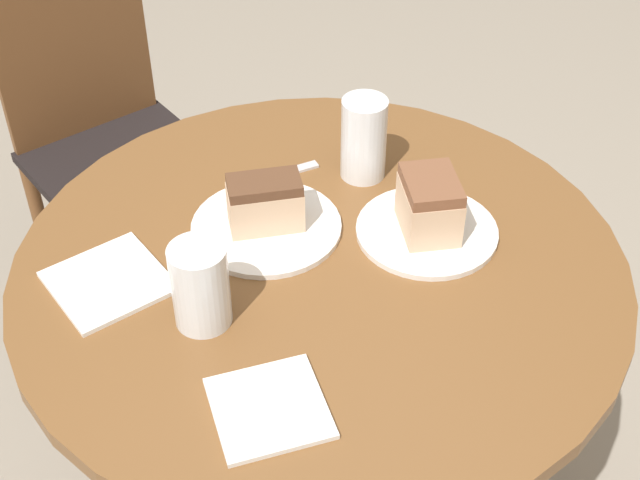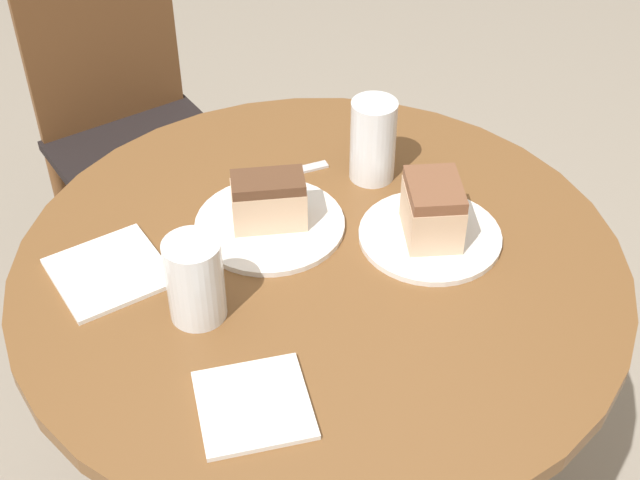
{
  "view_description": "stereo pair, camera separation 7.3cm",
  "coord_description": "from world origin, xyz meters",
  "px_view_note": "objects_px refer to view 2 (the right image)",
  "views": [
    {
      "loc": [
        -0.56,
        -0.88,
        1.68
      ],
      "look_at": [
        0.0,
        0.0,
        0.79
      ],
      "focal_mm": 50.0,
      "sensor_mm": 36.0,
      "label": 1
    },
    {
      "loc": [
        -0.5,
        -0.92,
        1.68
      ],
      "look_at": [
        0.0,
        0.0,
        0.79
      ],
      "focal_mm": 50.0,
      "sensor_mm": 36.0,
      "label": 2
    }
  ],
  "objects_px": {
    "glass_water": "(196,284)",
    "plate_far": "(430,236)",
    "chair": "(136,130)",
    "cake_slice_far": "(433,210)",
    "glass_lemonade": "(373,144)",
    "cake_slice_near": "(269,201)",
    "plate_near": "(270,225)"
  },
  "relations": [
    {
      "from": "chair",
      "to": "cake_slice_near",
      "type": "height_order",
      "value": "chair"
    },
    {
      "from": "glass_water",
      "to": "plate_far",
      "type": "bearing_deg",
      "value": -2.81
    },
    {
      "from": "plate_far",
      "to": "cake_slice_far",
      "type": "height_order",
      "value": "cake_slice_far"
    },
    {
      "from": "chair",
      "to": "glass_lemonade",
      "type": "bearing_deg",
      "value": -79.51
    },
    {
      "from": "cake_slice_far",
      "to": "glass_lemonade",
      "type": "xyz_separation_m",
      "value": [
        0.0,
        0.19,
        0.01
      ]
    },
    {
      "from": "plate_far",
      "to": "glass_water",
      "type": "height_order",
      "value": "glass_water"
    },
    {
      "from": "chair",
      "to": "glass_water",
      "type": "bearing_deg",
      "value": -106.99
    },
    {
      "from": "cake_slice_near",
      "to": "glass_lemonade",
      "type": "bearing_deg",
      "value": 10.96
    },
    {
      "from": "cake_slice_near",
      "to": "glass_water",
      "type": "distance_m",
      "value": 0.22
    },
    {
      "from": "plate_near",
      "to": "glass_lemonade",
      "type": "distance_m",
      "value": 0.23
    },
    {
      "from": "chair",
      "to": "glass_water",
      "type": "xyz_separation_m",
      "value": [
        -0.19,
        -0.91,
        0.33
      ]
    },
    {
      "from": "chair",
      "to": "plate_near",
      "type": "height_order",
      "value": "chair"
    },
    {
      "from": "cake_slice_near",
      "to": "cake_slice_far",
      "type": "relative_size",
      "value": 0.99
    },
    {
      "from": "cake_slice_far",
      "to": "glass_water",
      "type": "height_order",
      "value": "glass_water"
    },
    {
      "from": "chair",
      "to": "cake_slice_near",
      "type": "relative_size",
      "value": 7.22
    },
    {
      "from": "plate_far",
      "to": "cake_slice_near",
      "type": "height_order",
      "value": "cake_slice_near"
    },
    {
      "from": "plate_near",
      "to": "glass_lemonade",
      "type": "bearing_deg",
      "value": 10.96
    },
    {
      "from": "cake_slice_near",
      "to": "glass_water",
      "type": "height_order",
      "value": "glass_water"
    },
    {
      "from": "chair",
      "to": "cake_slice_far",
      "type": "relative_size",
      "value": 7.14
    },
    {
      "from": "glass_water",
      "to": "cake_slice_far",
      "type": "bearing_deg",
      "value": -2.81
    },
    {
      "from": "plate_far",
      "to": "cake_slice_near",
      "type": "relative_size",
      "value": 1.73
    },
    {
      "from": "chair",
      "to": "glass_water",
      "type": "height_order",
      "value": "chair"
    },
    {
      "from": "plate_near",
      "to": "glass_water",
      "type": "relative_size",
      "value": 1.84
    },
    {
      "from": "chair",
      "to": "glass_lemonade",
      "type": "height_order",
      "value": "chair"
    },
    {
      "from": "chair",
      "to": "cake_slice_far",
      "type": "xyz_separation_m",
      "value": [
        0.21,
        -0.93,
        0.33
      ]
    },
    {
      "from": "plate_near",
      "to": "cake_slice_far",
      "type": "xyz_separation_m",
      "value": [
        0.21,
        -0.15,
        0.05
      ]
    },
    {
      "from": "glass_lemonade",
      "to": "glass_water",
      "type": "relative_size",
      "value": 1.11
    },
    {
      "from": "chair",
      "to": "cake_slice_near",
      "type": "bearing_deg",
      "value": -96.02
    },
    {
      "from": "cake_slice_near",
      "to": "cake_slice_far",
      "type": "xyz_separation_m",
      "value": [
        0.21,
        -0.15,
        0.0
      ]
    },
    {
      "from": "cake_slice_near",
      "to": "chair",
      "type": "bearing_deg",
      "value": 89.41
    },
    {
      "from": "chair",
      "to": "cake_slice_far",
      "type": "height_order",
      "value": "chair"
    },
    {
      "from": "plate_far",
      "to": "cake_slice_near",
      "type": "xyz_separation_m",
      "value": [
        -0.21,
        0.15,
        0.05
      ]
    }
  ]
}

